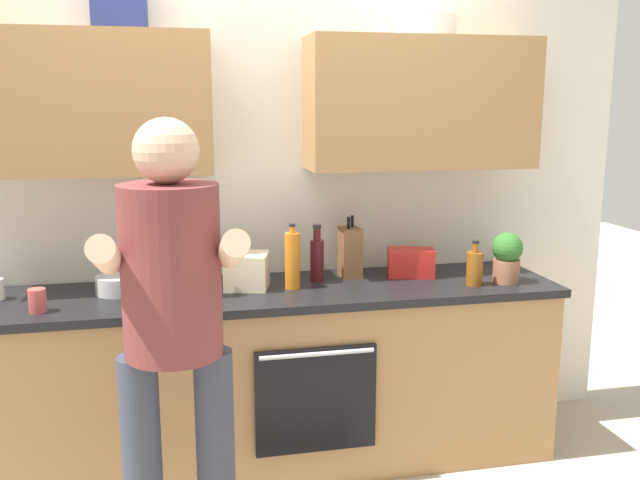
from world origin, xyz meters
name	(u,v)px	position (x,y,z in m)	size (l,w,h in m)	color
ground_plane	(270,461)	(0.00, 0.00, 0.00)	(12.00, 12.00, 0.00)	#B2A893
back_wall_unit	(259,160)	(0.00, 0.27, 1.50)	(4.00, 0.38, 2.50)	silver
counter	(269,377)	(0.00, 0.00, 0.45)	(2.84, 0.67, 0.90)	#A37547
person_standing	(174,324)	(-0.44, -0.84, 1.03)	(0.49, 0.45, 1.73)	#383D4C
bottle_water	(166,264)	(-0.47, 0.00, 1.05)	(0.08, 0.08, 0.34)	silver
bottle_syrup	(475,268)	(1.00, -0.14, 0.99)	(0.08, 0.08, 0.22)	#8C4C14
bottle_wine	(317,258)	(0.26, 0.11, 1.02)	(0.07, 0.07, 0.29)	#471419
bottle_oil	(206,266)	(-0.29, -0.08, 1.05)	(0.07, 0.07, 0.33)	olive
bottle_juice	(292,260)	(0.12, -0.01, 1.04)	(0.07, 0.07, 0.32)	orange
cup_ceramic	(37,301)	(-1.01, -0.16, 0.95)	(0.07, 0.07, 0.10)	#BF4C47
mixing_bowl	(118,285)	(-0.70, 0.08, 0.94)	(0.20, 0.20, 0.08)	silver
knife_block	(350,252)	(0.45, 0.16, 1.03)	(0.10, 0.14, 0.31)	brown
potted_herb	(507,256)	(1.18, -0.12, 1.03)	(0.15, 0.15, 0.25)	#9E6647
grocery_bag_crisps	(411,263)	(0.76, 0.10, 0.97)	(0.23, 0.14, 0.14)	red
grocery_bag_rice	(247,271)	(-0.09, 0.04, 0.99)	(0.20, 0.19, 0.17)	beige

